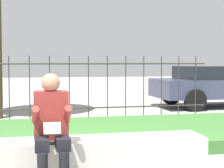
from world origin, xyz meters
TOP-DOWN VIEW (x-y plane):
  - stone_bench at (0.14, 0.00)m, footprint 2.66×0.54m
  - person_seated_reader at (-0.43, -0.31)m, footprint 0.42×0.73m
  - grass_berm at (0.00, 2.13)m, footprint 9.31×2.86m
  - iron_fence at (-0.00, 4.36)m, footprint 7.31×0.03m
  - car_parked_right at (5.15, 6.33)m, footprint 4.21×2.06m

SIDE VIEW (x-z plane):
  - grass_berm at x=0.00m, z-range 0.00..0.21m
  - stone_bench at x=0.14m, z-range -0.03..0.45m
  - car_parked_right at x=5.15m, z-range 0.06..1.34m
  - person_seated_reader at x=-0.43m, z-range 0.06..1.34m
  - iron_fence at x=0.00m, z-range 0.03..1.58m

